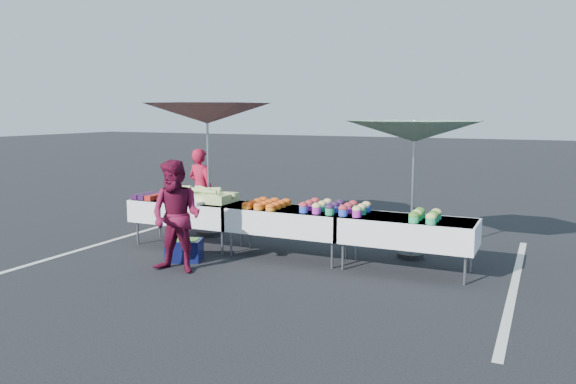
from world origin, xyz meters
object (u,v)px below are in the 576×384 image
at_px(table_left, 189,211).
at_px(umbrella_right, 414,132).
at_px(table_center, 288,219).
at_px(storage_bin, 184,250).
at_px(vendor, 201,189).
at_px(umbrella_left, 207,115).
at_px(table_right, 407,230).
at_px(customer, 176,217).

distance_m(table_left, umbrella_right, 3.80).
bearing_deg(umbrella_right, table_center, -155.27).
bearing_deg(storage_bin, vendor, 97.12).
height_order(vendor, storage_bin, vendor).
relative_size(table_left, storage_bin, 3.11).
distance_m(table_center, umbrella_right, 2.27).
bearing_deg(umbrella_left, vendor, 136.28).
xyz_separation_m(table_center, umbrella_left, (-1.92, 0.80, 1.55)).
bearing_deg(umbrella_left, table_center, -22.58).
distance_m(table_right, umbrella_left, 4.11).
relative_size(table_left, umbrella_left, 0.68).
height_order(umbrella_right, storage_bin, umbrella_right).
bearing_deg(vendor, table_center, 162.04).
relative_size(table_left, vendor, 1.23).
relative_size(table_right, customer, 1.20).
height_order(table_left, table_center, same).
height_order(vendor, umbrella_left, umbrella_left).
height_order(table_right, vendor, vendor).
height_order(table_right, umbrella_left, umbrella_left).
xyz_separation_m(table_left, table_right, (3.60, 0.00, 0.00)).
bearing_deg(table_center, vendor, 152.38).
distance_m(table_center, storage_bin, 1.60).
height_order(table_center, umbrella_right, umbrella_right).
bearing_deg(table_center, table_left, 180.00).
relative_size(customer, umbrella_right, 0.58).
bearing_deg(table_left, table_right, 0.00).
relative_size(table_center, umbrella_right, 0.70).
bearing_deg(customer, table_center, 47.76).
bearing_deg(table_right, umbrella_left, 167.87).
height_order(customer, storage_bin, customer).
height_order(table_left, vendor, vendor).
relative_size(customer, storage_bin, 2.58).
xyz_separation_m(table_right, vendor, (-4.20, 1.26, 0.17)).
height_order(vendor, umbrella_right, umbrella_right).
distance_m(table_left, table_center, 1.80).
height_order(table_center, storage_bin, table_center).
height_order(table_center, vendor, vendor).
relative_size(table_center, storage_bin, 3.11).
xyz_separation_m(table_center, vendor, (-2.40, 1.26, 0.17)).
xyz_separation_m(table_left, customer, (0.75, -1.35, 0.19)).
bearing_deg(table_center, table_right, 0.00).
distance_m(table_left, table_right, 3.60).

